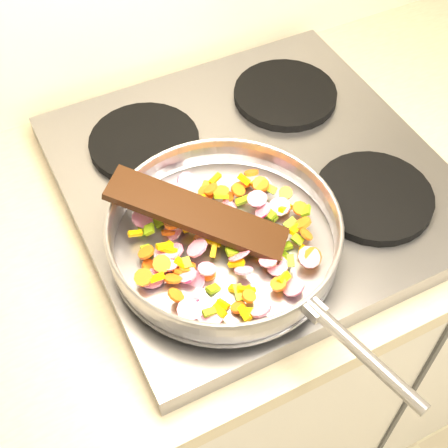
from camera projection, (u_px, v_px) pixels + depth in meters
name	position (u px, v px, depth m)	size (l,w,h in m)	color
cooktop	(254.00, 180.00, 1.05)	(0.60, 0.60, 0.04)	#939399
grate_fl	(217.00, 262.00, 0.92)	(0.19, 0.19, 0.02)	black
grate_fr	(374.00, 197.00, 0.99)	(0.19, 0.19, 0.02)	black
grate_bl	(144.00, 142.00, 1.07)	(0.19, 0.19, 0.02)	black
grate_br	(285.00, 94.00, 1.15)	(0.19, 0.19, 0.02)	black
saute_pan	(225.00, 233.00, 0.90)	(0.38, 0.54, 0.06)	#9E9EA5
vegetable_heap	(219.00, 238.00, 0.91)	(0.29, 0.30, 0.05)	#BE1258
wooden_spatula	(197.00, 214.00, 0.90)	(0.27, 0.06, 0.01)	black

